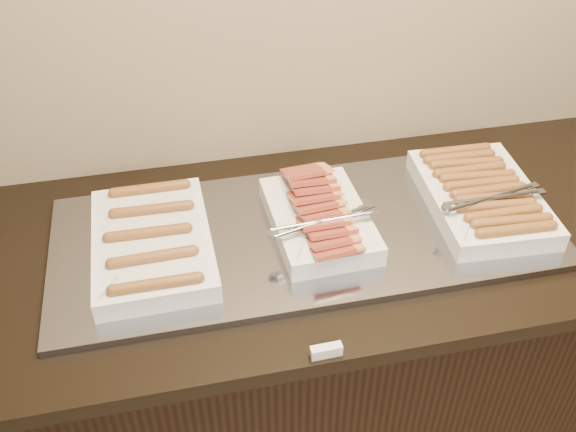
% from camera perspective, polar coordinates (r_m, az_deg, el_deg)
% --- Properties ---
extents(counter, '(2.06, 0.76, 0.90)m').
position_cam_1_polar(counter, '(1.88, 2.21, -12.01)').
color(counter, black).
rests_on(counter, ground).
extents(warming_tray, '(1.20, 0.50, 0.02)m').
position_cam_1_polar(warming_tray, '(1.55, 1.59, -1.51)').
color(warming_tray, gray).
rests_on(warming_tray, counter).
extents(dish_left, '(0.27, 0.40, 0.07)m').
position_cam_1_polar(dish_left, '(1.50, -11.97, -2.27)').
color(dish_left, white).
rests_on(dish_left, warming_tray).
extents(dish_center, '(0.27, 0.36, 0.10)m').
position_cam_1_polar(dish_center, '(1.52, 2.79, -0.14)').
color(dish_center, white).
rests_on(dish_center, warming_tray).
extents(dish_right, '(0.28, 0.41, 0.08)m').
position_cam_1_polar(dish_right, '(1.66, 16.85, 1.77)').
color(dish_right, white).
rests_on(dish_right, warming_tray).
extents(label_holder, '(0.06, 0.02, 0.03)m').
position_cam_1_polar(label_holder, '(1.29, 3.41, -11.88)').
color(label_holder, white).
rests_on(label_holder, counter).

